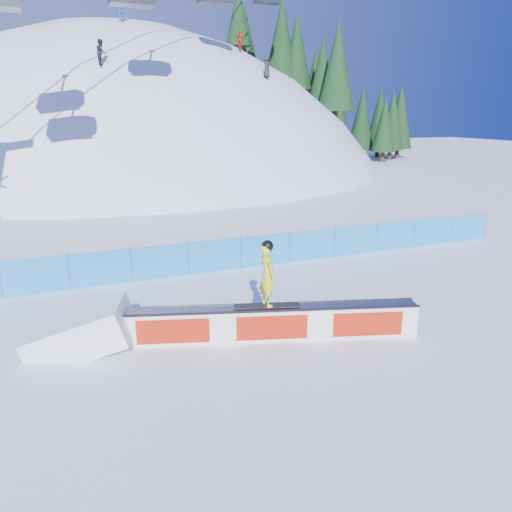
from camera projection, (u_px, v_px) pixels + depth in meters
name	position (u px, v px, depth m)	size (l,w,h in m)	color
ground	(325.00, 306.00, 14.99)	(160.00, 160.00, 0.00)	white
snow_hill	(134.00, 326.00, 57.25)	(64.00, 64.00, 64.00)	white
treeline	(330.00, 82.00, 58.06)	(25.46, 12.11, 20.90)	#342315
safety_fence	(266.00, 250.00, 18.81)	(22.05, 0.05, 1.30)	#1F7DD2
rail_box	(271.00, 323.00, 12.71)	(7.38, 2.77, 0.91)	white
snow_ramp	(83.00, 346.00, 12.43)	(2.40, 1.60, 0.90)	white
snowboarder	(267.00, 274.00, 12.34)	(1.66, 0.78, 1.72)	black
distant_skiers	(175.00, 38.00, 39.01)	(13.49, 10.07, 6.26)	black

